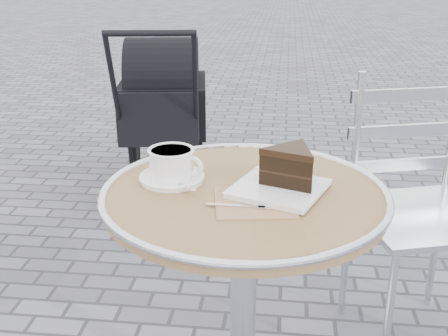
# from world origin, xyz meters

# --- Properties ---
(cafe_table) EXTENTS (0.72, 0.72, 0.74)m
(cafe_table) POSITION_xyz_m (0.00, 0.00, 0.57)
(cafe_table) COLOR silver
(cafe_table) RESTS_ON ground
(cappuccino_set) EXTENTS (0.17, 0.18, 0.08)m
(cappuccino_set) POSITION_xyz_m (-0.19, 0.05, 0.77)
(cappuccino_set) COLOR white
(cappuccino_set) RESTS_ON cafe_table
(cake_plate_set) EXTENTS (0.33, 0.31, 0.11)m
(cake_plate_set) POSITION_xyz_m (0.10, 0.02, 0.78)
(cake_plate_set) COLOR #A8785C
(cake_plate_set) RESTS_ON cafe_table
(bistro_chair) EXTENTS (0.52, 0.52, 0.93)m
(bistro_chair) POSITION_xyz_m (0.53, 0.53, 0.57)
(bistro_chair) COLOR silver
(bistro_chair) RESTS_ON ground
(baby_stroller) EXTENTS (0.56, 0.99, 0.98)m
(baby_stroller) POSITION_xyz_m (-0.58, 1.66, 0.44)
(baby_stroller) COLOR black
(baby_stroller) RESTS_ON ground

